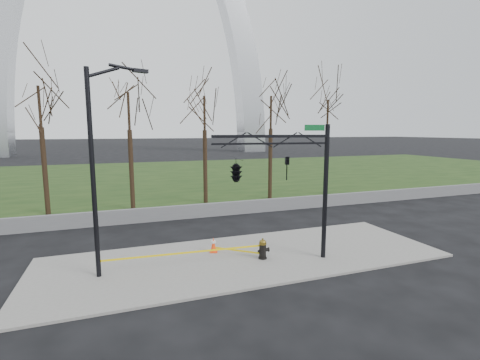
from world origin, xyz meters
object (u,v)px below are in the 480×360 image
object	(u,v)px
fire_hydrant	(263,249)
traffic_cone	(213,245)
street_light	(98,158)
traffic_signal_mast	(254,169)

from	to	relation	value
fire_hydrant	traffic_cone	distance (m)	2.41
street_light	traffic_signal_mast	xyz separation A→B (m)	(5.96, -0.89, -0.55)
fire_hydrant	street_light	size ratio (longest dim) A/B	0.11
traffic_cone	street_light	world-z (taller)	street_light
fire_hydrant	traffic_cone	world-z (taller)	fire_hydrant
fire_hydrant	traffic_cone	size ratio (longest dim) A/B	1.33
traffic_signal_mast	street_light	bearing A→B (deg)	178.23
fire_hydrant	traffic_cone	bearing A→B (deg)	144.01
traffic_signal_mast	fire_hydrant	bearing A→B (deg)	38.70
fire_hydrant	street_light	xyz separation A→B (m)	(-6.55, 0.52, 4.17)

